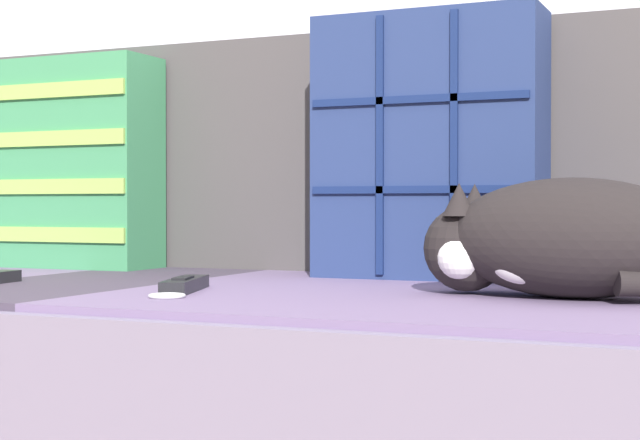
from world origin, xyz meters
The scene contains 6 objects.
couch centered at (0.00, 0.12, 0.21)m, with size 2.19×0.86×0.43m.
sofa_backrest centered at (0.00, 0.48, 0.65)m, with size 2.15×0.14×0.43m.
throw_pillow_quilted centered at (0.49, 0.33, 0.65)m, with size 0.37×0.14×0.44m.
throw_pillow_striped centered at (-0.25, 0.33, 0.64)m, with size 0.37×0.14×0.40m.
sleeping_cat centered at (0.74, 0.07, 0.51)m, with size 0.41×0.21×0.16m.
game_remote_far centered at (0.25, -0.05, 0.44)m, with size 0.10×0.20×0.02m.
Camera 1 is at (0.97, -1.22, 0.56)m, focal length 55.00 mm.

